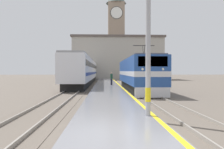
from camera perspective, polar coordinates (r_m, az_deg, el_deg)
ground_plane at (r=37.10m, az=-1.38°, el=-2.46°), size 200.00×200.00×0.00m
platform at (r=32.10m, az=-1.25°, el=-2.75°), size 3.55×140.00×0.27m
rail_track_near at (r=32.33m, az=4.61°, el=-2.90°), size 2.84×140.00×0.16m
rail_track_far at (r=32.27m, az=-7.95°, el=-2.91°), size 2.83×140.00×0.16m
locomotive_train at (r=24.74m, az=6.68°, el=0.20°), size 2.92×15.57×4.62m
passenger_train at (r=48.38m, az=-6.01°, el=0.96°), size 2.92×54.02×4.18m
catenary_mast at (r=9.61m, az=10.00°, el=13.08°), size 2.22×0.23×7.78m
person_on_platform at (r=29.84m, az=-0.13°, el=-0.98°), size 0.34×0.34×1.76m
clock_tower at (r=69.00m, az=1.07°, el=11.37°), size 6.16×6.16×27.52m
station_building at (r=57.29m, az=1.40°, el=4.20°), size 23.03×10.07×10.92m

